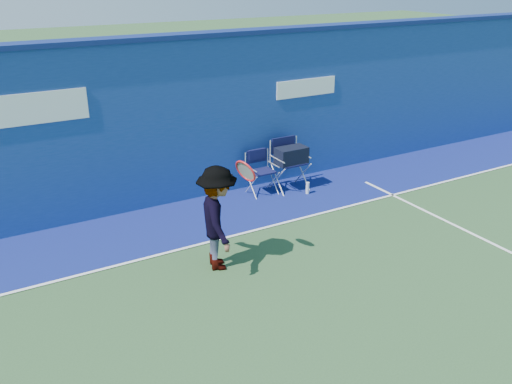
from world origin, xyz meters
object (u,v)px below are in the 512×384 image
tennis_player (218,218)px  directors_chair_left (262,180)px  water_bottle (308,188)px  directors_chair_right (290,169)px

tennis_player → directors_chair_left: bearing=47.2°
water_bottle → tennis_player: tennis_player is taller
directors_chair_left → water_bottle: size_ratio=3.51×
water_bottle → tennis_player: (-2.75, -1.65, 0.67)m
water_bottle → directors_chair_right: bearing=112.2°
directors_chair_left → water_bottle: 0.92m
water_bottle → tennis_player: 3.28m
directors_chair_right → water_bottle: directors_chair_right is taller
water_bottle → tennis_player: size_ratio=0.15×
directors_chair_right → tennis_player: bearing=-141.6°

